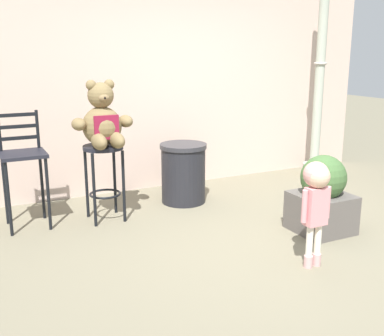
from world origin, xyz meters
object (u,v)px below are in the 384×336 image
(trash_bin, at_px, (183,173))
(lamppost, at_px, (318,101))
(bar_stool_with_teddy, at_px, (104,167))
(bar_chair_empty, at_px, (23,160))
(teddy_bear, at_px, (103,122))
(planter_with_shrub, at_px, (322,197))
(child_walking, at_px, (316,192))

(trash_bin, height_order, lamppost, lamppost)
(bar_stool_with_teddy, relative_size, bar_chair_empty, 0.69)
(teddy_bear, bearing_deg, planter_with_shrub, -34.31)
(trash_bin, distance_m, lamppost, 2.35)
(bar_stool_with_teddy, distance_m, bar_chair_empty, 0.80)
(trash_bin, bearing_deg, planter_with_shrub, -60.34)
(child_walking, bearing_deg, planter_with_shrub, 98.12)
(lamppost, xyz_separation_m, bar_chair_empty, (-4.00, -0.28, -0.39))
(teddy_bear, relative_size, trash_bin, 0.95)
(child_walking, distance_m, planter_with_shrub, 0.89)
(lamppost, distance_m, bar_chair_empty, 4.03)
(lamppost, bearing_deg, child_walking, -130.70)
(teddy_bear, height_order, child_walking, teddy_bear)
(bar_chair_empty, bearing_deg, teddy_bear, -14.42)
(lamppost, relative_size, planter_with_shrub, 3.52)
(child_walking, relative_size, lamppost, 0.33)
(child_walking, height_order, planter_with_shrub, child_walking)
(child_walking, bearing_deg, lamppost, 103.01)
(trash_bin, relative_size, bar_chair_empty, 0.60)
(lamppost, bearing_deg, bar_stool_with_teddy, -172.11)
(bar_stool_with_teddy, distance_m, child_walking, 2.24)
(bar_stool_with_teddy, distance_m, lamppost, 3.29)
(teddy_bear, bearing_deg, child_walking, -56.18)
(lamppost, bearing_deg, trash_bin, -173.01)
(planter_with_shrub, bearing_deg, lamppost, 51.15)
(child_walking, distance_m, lamppost, 3.08)
(bar_stool_with_teddy, xyz_separation_m, child_walking, (1.23, -1.87, 0.07))
(child_walking, distance_m, bar_chair_empty, 2.86)
(bar_stool_with_teddy, bearing_deg, lamppost, 7.89)
(teddy_bear, xyz_separation_m, lamppost, (3.22, 0.48, 0.02))
(bar_chair_empty, bearing_deg, trash_bin, 0.19)
(teddy_bear, relative_size, planter_with_shrub, 0.86)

